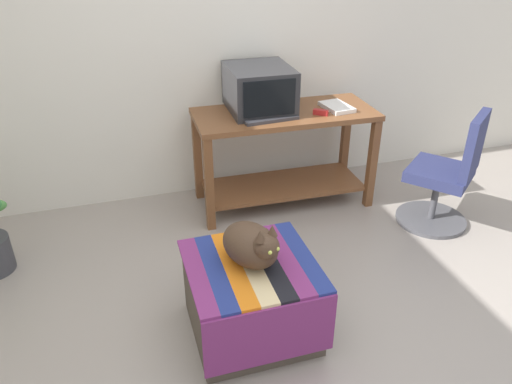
{
  "coord_description": "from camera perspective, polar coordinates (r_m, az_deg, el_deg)",
  "views": [
    {
      "loc": [
        -0.75,
        -1.71,
        2.03
      ],
      "look_at": [
        0.03,
        0.85,
        0.55
      ],
      "focal_mm": 34.77,
      "sensor_mm": 36.0,
      "label": 1
    }
  ],
  "objects": [
    {
      "name": "ground_plane",
      "position": [
        2.75,
        4.77,
        -18.61
      ],
      "size": [
        14.0,
        14.0,
        0.0
      ],
      "primitive_type": "plane",
      "color": "#9E9389"
    },
    {
      "name": "back_wall",
      "position": [
        3.9,
        -5.93,
        18.03
      ],
      "size": [
        8.0,
        0.1,
        2.6
      ],
      "primitive_type": "cube",
      "color": "silver",
      "rests_on": "ground_plane"
    },
    {
      "name": "ottoman_with_blanket",
      "position": [
        2.74,
        -0.5,
        -12.11
      ],
      "size": [
        0.67,
        0.67,
        0.46
      ],
      "color": "#4C4238",
      "rests_on": "ground_plane"
    },
    {
      "name": "desk",
      "position": [
        3.84,
        3.24,
        5.74
      ],
      "size": [
        1.37,
        0.61,
        0.77
      ],
      "rotation": [
        0.0,
        0.0,
        -0.03
      ],
      "color": "brown",
      "rests_on": "ground_plane"
    },
    {
      "name": "cat",
      "position": [
        2.54,
        -0.44,
        -6.09
      ],
      "size": [
        0.35,
        0.44,
        0.28
      ],
      "rotation": [
        0.0,
        0.0,
        0.36
      ],
      "color": "#473323",
      "rests_on": "ottoman_with_blanket"
    },
    {
      "name": "office_chair",
      "position": [
        3.84,
        21.13,
        1.52
      ],
      "size": [
        0.59,
        0.59,
        0.89
      ],
      "rotation": [
        0.0,
        0.0,
        3.83
      ],
      "color": "#4C4C51",
      "rests_on": "ground_plane"
    },
    {
      "name": "stapler",
      "position": [
        3.7,
        7.45,
        9.09
      ],
      "size": [
        0.11,
        0.1,
        0.04
      ],
      "primitive_type": "cube",
      "rotation": [
        0.0,
        0.0,
        0.9
      ],
      "color": "#A31E1E",
      "rests_on": "desk"
    },
    {
      "name": "keyboard",
      "position": [
        3.58,
        1.6,
        8.5
      ],
      "size": [
        0.41,
        0.18,
        0.02
      ],
      "primitive_type": "cube",
      "rotation": [
        0.0,
        0.0,
        0.07
      ],
      "color": "#333338",
      "rests_on": "desk"
    },
    {
      "name": "tv_monitor",
      "position": [
        3.73,
        0.38,
        11.73
      ],
      "size": [
        0.47,
        0.54,
        0.33
      ],
      "rotation": [
        0.0,
        0.0,
        -0.03
      ],
      "color": "#28282B",
      "rests_on": "desk"
    },
    {
      "name": "pen",
      "position": [
        3.89,
        8.37,
        9.77
      ],
      "size": [
        0.08,
        0.12,
        0.01
      ],
      "primitive_type": "cylinder",
      "rotation": [
        0.0,
        1.57,
        2.11
      ],
      "color": "black",
      "rests_on": "desk"
    },
    {
      "name": "book",
      "position": [
        3.85,
        9.27,
        9.64
      ],
      "size": [
        0.21,
        0.29,
        0.03
      ],
      "primitive_type": "cube",
      "rotation": [
        0.0,
        0.0,
        0.11
      ],
      "color": "white",
      "rests_on": "desk"
    }
  ]
}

